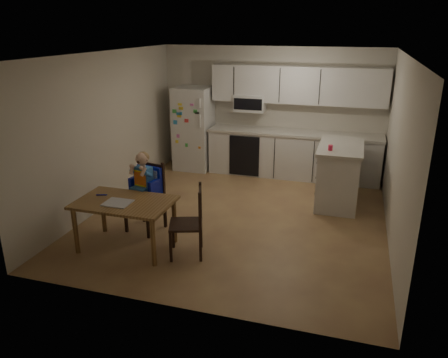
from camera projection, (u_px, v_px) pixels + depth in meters
room at (247, 133)px, 6.99m from camera, size 4.52×5.01×2.51m
refrigerator at (194, 129)px, 9.05m from camera, size 0.72×0.70×1.70m
kitchen_run at (293, 133)px, 8.56m from camera, size 3.37×0.62×2.15m
kitchen_island at (339, 174)px, 7.37m from camera, size 0.72×1.37×1.01m
red_cup at (330, 148)px, 6.89m from camera, size 0.07×0.07×0.09m
dining_table at (125, 208)px, 5.81m from camera, size 1.27×0.82×0.68m
napkin at (118, 203)px, 5.71m from camera, size 0.34×0.30×0.01m
toddler_spoon at (101, 195)px, 5.97m from camera, size 0.12×0.06×0.02m
chair_booster at (146, 183)px, 6.32m from camera, size 0.53×0.53×1.20m
chair_side at (193, 217)px, 5.64m from camera, size 0.53×0.53×0.95m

